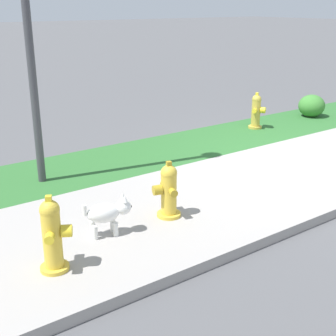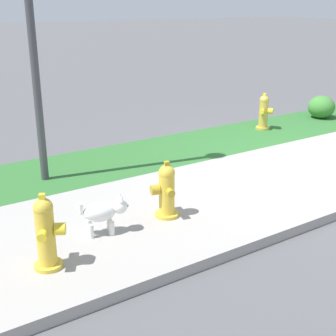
% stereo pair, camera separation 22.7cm
% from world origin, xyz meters
% --- Properties ---
extents(ground_plane, '(120.00, 120.00, 0.00)m').
position_xyz_m(ground_plane, '(0.00, 0.00, 0.00)').
color(ground_plane, '#515154').
extents(sidewalk_pavement, '(18.00, 2.43, 0.01)m').
position_xyz_m(sidewalk_pavement, '(0.00, 0.00, 0.01)').
color(sidewalk_pavement, '#9E9993').
rests_on(sidewalk_pavement, ground).
extents(grass_verge, '(18.00, 1.66, 0.01)m').
position_xyz_m(grass_verge, '(0.00, 2.04, 0.00)').
color(grass_verge, '#2D662D').
rests_on(grass_verge, ground).
extents(fire_hydrant_by_grass_verge, '(0.33, 0.36, 0.78)m').
position_xyz_m(fire_hydrant_by_grass_verge, '(-4.71, -0.50, 0.38)').
color(fire_hydrant_by_grass_verge, gold).
rests_on(fire_hydrant_by_grass_verge, ground).
extents(fire_hydrant_across_street, '(0.35, 0.38, 0.70)m').
position_xyz_m(fire_hydrant_across_street, '(-3.12, -0.17, 0.34)').
color(fire_hydrant_across_street, gold).
rests_on(fire_hydrant_across_street, ground).
extents(fire_hydrant_near_corner, '(0.35, 0.33, 0.74)m').
position_xyz_m(fire_hydrant_near_corner, '(0.79, 2.20, 0.35)').
color(fire_hydrant_near_corner, gold).
rests_on(fire_hydrant_near_corner, ground).
extents(small_white_dog, '(0.53, 0.30, 0.47)m').
position_xyz_m(small_white_dog, '(-3.94, -0.16, 0.27)').
color(small_white_dog, white).
rests_on(small_white_dog, ground).
extents(shrub_bush_far_verge, '(0.58, 0.58, 0.50)m').
position_xyz_m(shrub_bush_far_verge, '(2.57, 2.20, 0.25)').
color(shrub_bush_far_verge, '#3D7F33').
rests_on(shrub_bush_far_verge, ground).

